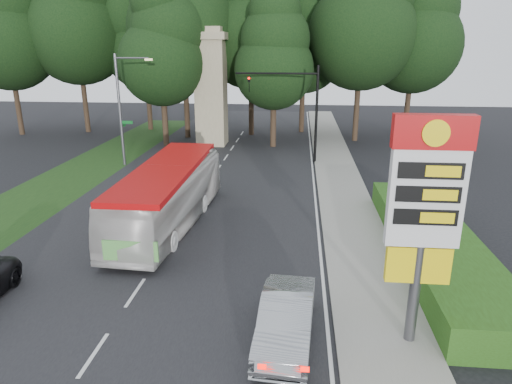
# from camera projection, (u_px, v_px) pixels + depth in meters

# --- Properties ---
(ground) EXTENTS (120.00, 120.00, 0.00)m
(ground) POSITION_uv_depth(u_px,v_px,m) (86.00, 367.00, 12.68)
(ground) COLOR black
(ground) RESTS_ON ground
(road_surface) EXTENTS (14.00, 80.00, 0.02)m
(road_surface) POSITION_uv_depth(u_px,v_px,m) (188.00, 215.00, 24.05)
(road_surface) COLOR black
(road_surface) RESTS_ON ground
(sidewalk_right) EXTENTS (3.00, 80.00, 0.12)m
(sidewalk_right) POSITION_uv_depth(u_px,v_px,m) (351.00, 219.00, 23.28)
(sidewalk_right) COLOR gray
(sidewalk_right) RESTS_ON ground
(grass_verge_left) EXTENTS (5.00, 50.00, 0.02)m
(grass_verge_left) POSITION_uv_depth(u_px,v_px,m) (70.00, 179.00, 30.58)
(grass_verge_left) COLOR #193814
(grass_verge_left) RESTS_ON ground
(hedge) EXTENTS (3.00, 14.00, 1.20)m
(hedge) POSITION_uv_depth(u_px,v_px,m) (434.00, 244.00, 19.06)
(hedge) COLOR #254813
(hedge) RESTS_ON ground
(gas_station_pylon) EXTENTS (2.10, 0.45, 6.85)m
(gas_station_pylon) POSITION_uv_depth(u_px,v_px,m) (425.00, 203.00, 12.39)
(gas_station_pylon) COLOR #59595E
(gas_station_pylon) RESTS_ON ground
(traffic_signal_mast) EXTENTS (6.10, 0.35, 7.20)m
(traffic_signal_mast) POSITION_uv_depth(u_px,v_px,m) (299.00, 101.00, 33.49)
(traffic_signal_mast) COLOR black
(traffic_signal_mast) RESTS_ON ground
(streetlight_signs) EXTENTS (2.75, 0.98, 8.00)m
(streetlight_signs) POSITION_uv_depth(u_px,v_px,m) (122.00, 105.00, 32.80)
(streetlight_signs) COLOR #59595E
(streetlight_signs) RESTS_ON ground
(monument) EXTENTS (3.00, 3.00, 10.05)m
(monument) POSITION_uv_depth(u_px,v_px,m) (211.00, 87.00, 39.73)
(monument) COLOR gray
(monument) RESTS_ON ground
(tree_far_west) EXTENTS (8.96, 8.96, 17.60)m
(tree_far_west) POSITION_uv_depth(u_px,v_px,m) (5.00, 21.00, 42.64)
(tree_far_west) COLOR #2D2116
(tree_far_west) RESTS_ON ground
(tree_west_mid) EXTENTS (9.80, 9.80, 19.25)m
(tree_west_mid) POSITION_uv_depth(u_px,v_px,m) (75.00, 11.00, 43.70)
(tree_west_mid) COLOR #2D2116
(tree_west_mid) RESTS_ON ground
(tree_west_near) EXTENTS (8.40, 8.40, 16.50)m
(tree_west_near) POSITION_uv_depth(u_px,v_px,m) (144.00, 30.00, 45.57)
(tree_west_near) COLOR #2D2116
(tree_west_near) RESTS_ON ground
(tree_center_left) EXTENTS (10.08, 10.08, 19.80)m
(tree_center_left) POSITION_uv_depth(u_px,v_px,m) (182.00, 5.00, 40.72)
(tree_center_left) COLOR #2D2116
(tree_center_left) RESTS_ON ground
(tree_center_right) EXTENTS (9.24, 9.24, 18.15)m
(tree_center_right) POSITION_uv_depth(u_px,v_px,m) (251.00, 17.00, 42.39)
(tree_center_right) COLOR #2D2116
(tree_center_right) RESTS_ON ground
(tree_east_near) EXTENTS (8.12, 8.12, 15.95)m
(tree_east_near) POSITION_uv_depth(u_px,v_px,m) (304.00, 33.00, 44.25)
(tree_east_near) COLOR #2D2116
(tree_east_near) RESTS_ON ground
(tree_east_mid) EXTENTS (9.52, 9.52, 18.70)m
(tree_east_mid) POSITION_uv_depth(u_px,v_px,m) (363.00, 11.00, 39.50)
(tree_east_mid) COLOR #2D2116
(tree_east_mid) RESTS_ON ground
(tree_far_east) EXTENTS (8.68, 8.68, 17.05)m
(tree_far_east) POSITION_uv_depth(u_px,v_px,m) (416.00, 24.00, 41.26)
(tree_far_east) COLOR #2D2116
(tree_far_east) RESTS_ON ground
(tree_monument_left) EXTENTS (7.28, 7.28, 14.30)m
(tree_monument_left) POSITION_uv_depth(u_px,v_px,m) (160.00, 44.00, 38.04)
(tree_monument_left) COLOR #2D2116
(tree_monument_left) RESTS_ON ground
(tree_monument_right) EXTENTS (6.72, 6.72, 13.20)m
(tree_monument_right) POSITION_uv_depth(u_px,v_px,m) (274.00, 52.00, 37.88)
(tree_monument_right) COLOR #2D2116
(tree_monument_right) RESTS_ON ground
(transit_bus) EXTENTS (3.27, 11.03, 3.03)m
(transit_bus) POSITION_uv_depth(u_px,v_px,m) (168.00, 196.00, 22.23)
(transit_bus) COLOR silver
(transit_bus) RESTS_ON ground
(sedan_silver) EXTENTS (1.83, 4.52, 1.46)m
(sedan_silver) POSITION_uv_depth(u_px,v_px,m) (286.00, 319.00, 13.62)
(sedan_silver) COLOR #999CA0
(sedan_silver) RESTS_ON ground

